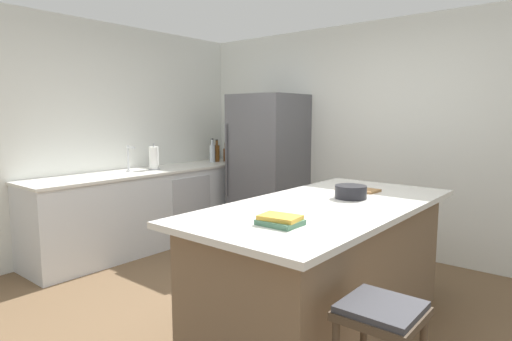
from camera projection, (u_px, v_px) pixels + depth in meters
name	position (u px, v px, depth m)	size (l,w,h in m)	color
ground_plane	(247.00, 315.00, 3.32)	(7.20, 7.20, 0.00)	brown
wall_rear	(374.00, 138.00, 4.87)	(6.00, 0.10, 2.60)	silver
wall_left	(80.00, 138.00, 4.70)	(0.10, 6.00, 2.60)	silver
counter_run_left	(151.00, 207.00, 5.08)	(0.67, 2.92, 0.91)	silver
kitchen_island	(326.00, 267.00, 3.04)	(1.08, 2.25, 0.94)	#7A6047
refrigerator	(268.00, 167.00, 5.37)	(0.79, 0.78, 1.81)	#56565B
bar_stool	(381.00, 330.00, 1.97)	(0.36, 0.36, 0.69)	#473828
sink_faucet	(129.00, 158.00, 4.83)	(0.15, 0.05, 0.30)	silver
paper_towel_roll	(154.00, 158.00, 5.03)	(0.14, 0.14, 0.31)	gray
wine_bottle	(229.00, 150.00, 6.02)	(0.07, 0.07, 0.38)	#19381E
syrup_bottle	(226.00, 154.00, 5.94)	(0.07, 0.07, 0.26)	#5B3319
whiskey_bottle	(217.00, 153.00, 5.90)	(0.08, 0.08, 0.31)	brown
soda_bottle	(212.00, 153.00, 5.82)	(0.08, 0.08, 0.32)	silver
cookbook_stack	(280.00, 220.00, 2.39)	(0.24, 0.19, 0.06)	#4C7F60
mixing_bowl	(351.00, 192.00, 3.16)	(0.24, 0.24, 0.10)	black
cutting_board	(358.00, 189.00, 3.49)	(0.34, 0.20, 0.02)	#9E7042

